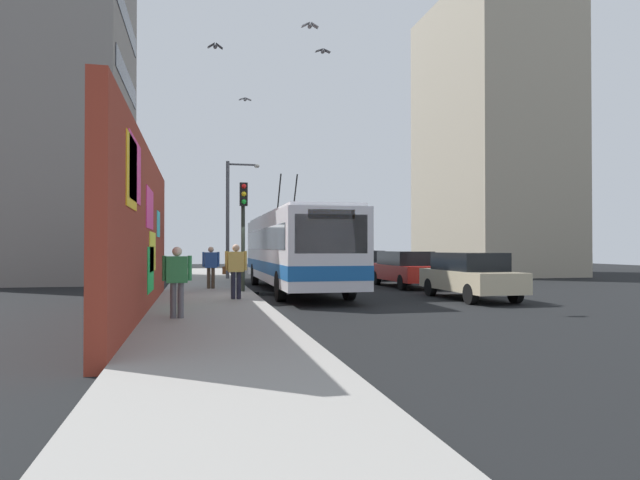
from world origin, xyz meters
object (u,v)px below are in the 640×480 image
Objects in this scene: pedestrian_at_curb at (236,267)px; traffic_light at (243,218)px; parked_car_dark_gray at (364,264)px; pedestrian_midblock at (211,264)px; city_bus at (294,248)px; parked_car_red at (405,268)px; parked_car_champagne at (469,275)px; parked_car_white at (336,261)px; street_lamp at (232,211)px; pedestrian_near_wall at (177,276)px.

traffic_light reaches higher than pedestrian_at_curb.
pedestrian_midblock is (-7.22, 8.46, 0.27)m from parked_car_dark_gray.
traffic_light reaches higher than parked_car_dark_gray.
city_bus is 7.41× the size of pedestrian_at_curb.
city_bus is 5.42m from parked_car_red.
parked_car_red is 6.19m from parked_car_dark_gray.
parked_car_champagne is 2.66× the size of pedestrian_at_curb.
parked_car_champagne and parked_car_white have the same top height.
parked_car_champagne is 2.78× the size of pedestrian_midblock.
parked_car_dark_gray is 11.12m from pedestrian_midblock.
street_lamp is at bearing 93.13° from parked_car_dark_gray.
parked_car_red is 1.24× the size of traffic_light.
pedestrian_midblock is 0.27× the size of street_lamp.
pedestrian_at_curb is at bearing 149.42° from city_bus.
parked_car_dark_gray is 6.10m from parked_car_white.
parked_car_white is at bearing -25.96° from traffic_light.
parked_car_white is at bearing -32.42° from pedestrian_midblock.
pedestrian_at_curb is at bearing 88.23° from parked_car_champagne.
parked_car_white is 2.87× the size of pedestrian_midblock.
traffic_light is (-2.81, 7.35, 2.00)m from parked_car_red.
pedestrian_at_curb is (-11.84, 7.82, 0.32)m from parked_car_dark_gray.
pedestrian_near_wall is 1.00× the size of pedestrian_midblock.
pedestrian_at_curb is at bearing 125.87° from parked_car_red.
city_bus is at bearing -53.66° from traffic_light.
parked_car_dark_gray is at bearing -35.05° from city_bus.
parked_car_dark_gray and parked_car_white have the same top height.
parked_car_dark_gray is at bearing -39.26° from traffic_light.
parked_car_red is at bearing 180.00° from parked_car_white.
traffic_light is at bearing -16.18° from pedestrian_near_wall.
traffic_light reaches higher than parked_car_white.
parked_car_red is (5.89, -0.00, 0.00)m from parked_car_champagne.
city_bus is 9.77m from pedestrian_near_wall.
parked_car_champagne is at bearing -131.93° from city_bus.
traffic_light is at bearing 140.74° from parked_car_dark_gray.
city_bus reaches higher than pedestrian_midblock.
pedestrian_at_curb reaches higher than parked_car_dark_gray.
traffic_light is (-15.10, 7.35, 2.00)m from parked_car_white.
pedestrian_at_curb reaches higher than parked_car_red.
traffic_light is at bearing 179.30° from street_lamp.
pedestrian_at_curb reaches higher than pedestrian_midblock.
traffic_light reaches higher than parked_car_red.
city_bus reaches higher than traffic_light.
pedestrian_at_curb is 11.73m from street_lamp.
pedestrian_midblock is at bearing -6.22° from pedestrian_near_wall.
parked_car_champagne is 8.22m from traffic_light.
parked_car_dark_gray is 14.19m from pedestrian_at_curb.
parked_car_red and parked_car_white have the same top height.
street_lamp is (-6.50, 7.25, 2.82)m from parked_car_white.
parked_car_champagne and parked_car_red have the same top height.
pedestrian_near_wall is at bearing 136.67° from parked_car_red.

